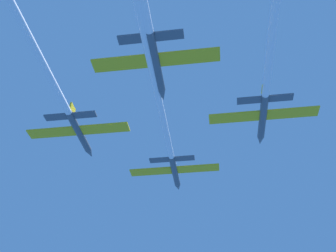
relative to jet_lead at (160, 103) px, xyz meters
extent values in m
cylinder|color=#4C5660|center=(0.00, 21.48, -0.02)|extent=(1.22, 11.12, 1.22)
cone|color=#4C5660|center=(0.00, 28.26, -0.02)|extent=(1.20, 2.45, 1.20)
ellipsoid|color=black|center=(0.00, 23.93, 0.50)|extent=(0.86, 2.22, 0.61)
cube|color=yellow|center=(-4.84, 20.92, -0.02)|extent=(8.45, 2.45, 0.27)
cube|color=yellow|center=(4.84, 20.92, -0.02)|extent=(8.45, 2.45, 0.27)
cube|color=yellow|center=(0.00, 17.03, 1.48)|extent=(0.32, 2.00, 1.78)
cube|color=#4C5660|center=(-2.51, 16.81, -0.02)|extent=(3.80, 1.47, 0.27)
cube|color=#4C5660|center=(2.51, 16.81, -0.02)|extent=(3.80, 1.47, 0.27)
cylinder|color=white|center=(0.00, -11.72, -0.02)|extent=(1.10, 55.27, 1.10)
cylinder|color=#4C5660|center=(-15.26, 6.05, 0.00)|extent=(1.22, 11.12, 1.22)
cone|color=#4C5660|center=(-15.26, 12.83, 0.00)|extent=(1.20, 2.45, 1.20)
ellipsoid|color=black|center=(-15.26, 8.50, 0.52)|extent=(0.86, 2.22, 0.61)
cube|color=yellow|center=(-20.10, 5.49, 0.00)|extent=(8.45, 2.45, 0.27)
cube|color=yellow|center=(-10.42, 5.49, 0.00)|extent=(8.45, 2.45, 0.27)
cube|color=yellow|center=(-15.26, 1.60, 1.51)|extent=(0.32, 2.00, 1.78)
cube|color=#4C5660|center=(-17.77, 1.38, 0.00)|extent=(3.80, 1.47, 0.27)
cube|color=#4C5660|center=(-12.75, 1.38, 0.00)|extent=(3.80, 1.47, 0.27)
cylinder|color=#4C5660|center=(16.76, 6.27, 0.34)|extent=(1.22, 11.12, 1.22)
cone|color=#4C5660|center=(16.76, 13.05, 0.34)|extent=(1.20, 2.45, 1.20)
ellipsoid|color=black|center=(16.76, 8.71, 0.86)|extent=(0.86, 2.22, 0.61)
cube|color=yellow|center=(11.92, 5.71, 0.34)|extent=(8.45, 2.45, 0.27)
cube|color=yellow|center=(21.60, 5.71, 0.34)|extent=(8.45, 2.45, 0.27)
cube|color=yellow|center=(16.76, 1.82, 1.84)|extent=(0.32, 2.00, 1.78)
cube|color=#4C5660|center=(14.25, 1.59, 0.34)|extent=(3.80, 1.47, 0.27)
cube|color=#4C5660|center=(19.27, 1.59, 0.34)|extent=(3.80, 1.47, 0.27)
cylinder|color=#4C5660|center=(0.75, -8.62, -0.04)|extent=(1.22, 11.12, 1.22)
cone|color=#4C5660|center=(0.75, -1.83, -0.04)|extent=(1.20, 2.45, 1.20)
ellipsoid|color=black|center=(0.75, -6.17, 0.48)|extent=(0.86, 2.22, 0.61)
cube|color=yellow|center=(-4.09, -9.17, -0.04)|extent=(8.45, 2.45, 0.27)
cube|color=yellow|center=(5.59, -9.17, -0.04)|extent=(8.45, 2.45, 0.27)
cube|color=yellow|center=(0.75, -13.06, 1.46)|extent=(0.32, 2.00, 1.78)
cube|color=#4C5660|center=(-1.76, -13.29, -0.04)|extent=(3.80, 1.47, 0.27)
cube|color=#4C5660|center=(3.26, -13.29, -0.04)|extent=(3.80, 1.47, 0.27)
camera|label=1|loc=(7.17, -45.27, -39.92)|focal=40.55mm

